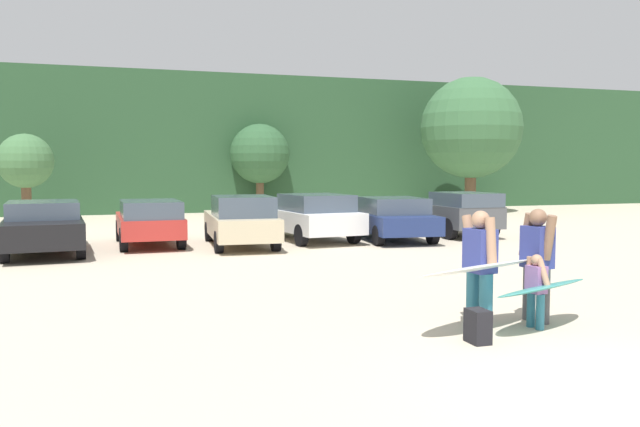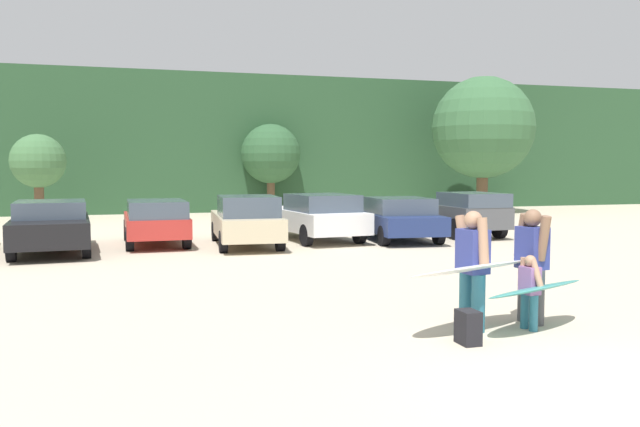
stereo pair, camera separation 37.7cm
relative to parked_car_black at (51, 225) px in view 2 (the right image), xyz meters
The scene contains 16 objects.
hillside_ridge 21.62m from the parked_car_black, 71.38° to the left, with size 108.00×12.00×7.11m, color #284C2D.
tree_center_right 11.15m from the parked_car_black, 98.18° to the left, with size 2.28×2.28×3.72m.
tree_far_right 16.58m from the parked_car_black, 56.40° to the left, with size 3.03×3.03×4.51m.
tree_center 22.26m from the parked_car_black, 28.30° to the left, with size 5.15×5.15×6.88m.
parked_car_black is the anchor object (origin of this frame).
parked_car_red 2.92m from the parked_car_black, 16.40° to the left, with size 1.84×4.16×1.37m.
parked_car_champagne 5.34m from the parked_car_black, ahead, with size 2.00×4.57×1.50m.
parked_car_white 7.78m from the parked_car_black, ahead, with size 2.40×4.85×1.48m.
parked_car_navy 10.20m from the parked_car_black, ahead, with size 2.26×4.36×1.37m.
parked_car_dark_gray 12.85m from the parked_car_black, ahead, with size 1.79×4.24×1.49m.
person_adult 12.72m from the parked_car_black, 58.22° to the right, with size 0.36×0.73×1.71m.
person_child 13.35m from the parked_car_black, 55.92° to the right, with size 0.23×0.48×1.08m.
person_companion 13.21m from the parked_car_black, 54.10° to the right, with size 0.36×0.73×1.71m.
surfboard_white 12.79m from the parked_car_black, 58.84° to the right, with size 2.43×1.41×0.24m.
surfboard_teal 13.44m from the parked_car_black, 55.85° to the right, with size 2.16×1.34×0.23m.
backpack_dropped 13.09m from the parked_car_black, 61.42° to the right, with size 0.24×0.34×0.45m.
Camera 2 is at (-4.87, -5.09, 2.33)m, focal length 36.64 mm.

